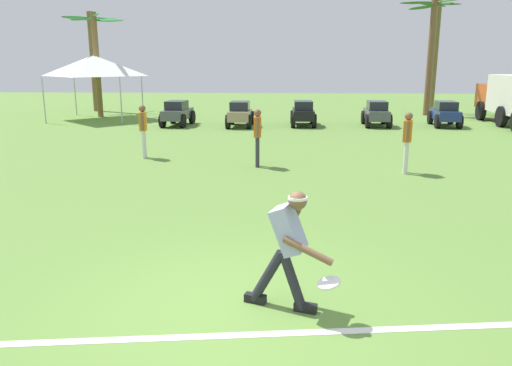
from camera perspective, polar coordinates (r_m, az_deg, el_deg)
ground_plane at (r=5.95m, az=-2.91°, el=-14.40°), size 80.00×80.00×0.00m
field_line_paint at (r=5.48m, az=-3.48°, el=-17.01°), size 25.02×3.17×0.01m
frisbee_thrower at (r=5.69m, az=3.66°, el=-6.94°), size 1.01×0.68×1.42m
frisbee_in_flight at (r=5.50m, az=8.33°, el=-11.23°), size 0.32×0.32×0.09m
teammate_near_sideline at (r=15.08m, az=-12.78°, el=6.34°), size 0.25×0.50×1.56m
teammate_midfield at (r=13.46m, az=0.17°, el=5.81°), size 0.22×0.49×1.56m
teammate_deep at (r=13.22m, az=16.91°, el=5.07°), size 0.29×0.49×1.56m
parked_car_slot_a at (r=22.59m, az=-8.98°, el=7.93°), size 1.27×2.27×1.10m
parked_car_slot_b at (r=21.98m, az=-1.83°, el=7.93°), size 1.11×2.21×1.10m
parked_car_slot_c at (r=22.38m, az=5.41°, el=7.98°), size 1.08×2.20×1.10m
parked_car_slot_d at (r=22.78m, az=13.60°, el=7.76°), size 1.17×2.23×1.10m
parked_car_slot_e at (r=23.58m, az=20.80°, el=7.45°), size 1.26×2.27×1.10m
box_truck at (r=24.99m, az=27.22°, el=8.68°), size 1.61×5.95×2.20m
palm_tree_far_left at (r=30.27m, az=-18.14°, el=13.87°), size 3.12×3.37×5.45m
palm_tree_left_of_centre at (r=27.04m, az=-17.76°, el=13.89°), size 2.67×2.77×5.15m
palm_tree_right_of_centre at (r=28.10m, az=19.37°, el=14.78°), size 3.12×3.43×5.96m
palm_tree_far_right at (r=29.85m, az=19.98°, el=15.71°), size 3.23×3.04×6.80m
event_tent at (r=25.87m, az=-18.03°, el=12.64°), size 3.75×3.75×3.07m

